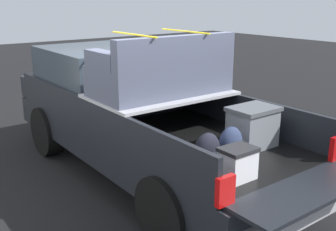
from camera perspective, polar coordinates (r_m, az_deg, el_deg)
name	(u,v)px	position (r m, az deg, el deg)	size (l,w,h in m)	color
ground_plane	(145,174)	(6.50, -3.21, -8.14)	(40.00, 40.00, 0.00)	black
pickup_truck	(132,110)	(6.46, -5.11, 0.82)	(6.05, 2.06, 2.23)	black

